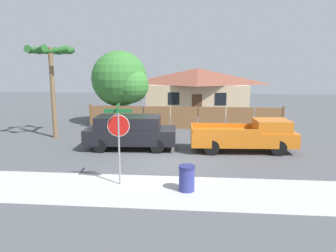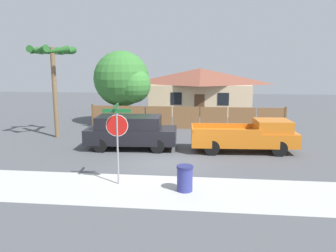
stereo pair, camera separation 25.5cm
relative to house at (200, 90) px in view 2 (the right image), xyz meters
name	(u,v)px [view 2 (the right image)]	position (x,y,z in m)	size (l,w,h in m)	color
ground_plane	(164,162)	(-1.44, -17.19, -2.22)	(80.00, 80.00, 0.00)	#4C4F54
sidewalk_strip	(152,190)	(-1.44, -20.79, -2.21)	(36.00, 3.20, 0.01)	#B2B2AD
wooden_fence	(186,118)	(-0.87, -8.73, -1.41)	(13.97, 0.12, 1.72)	brown
house	(200,90)	(0.00, 0.00, 0.00)	(10.00, 6.03, 4.29)	beige
oak_tree	(124,80)	(-5.69, -7.41, 1.20)	(4.44, 4.23, 5.63)	brown
palm_tree	(53,59)	(-8.87, -12.44, 2.67)	(2.80, 3.00, 5.68)	brown
red_suv	(131,131)	(-3.53, -14.84, -1.24)	(4.96, 2.26, 1.81)	black
orange_pickup	(248,136)	(2.73, -14.82, -1.37)	(5.52, 2.16, 1.72)	orange
stop_sign	(117,130)	(-2.80, -20.28, -0.11)	(1.05, 0.95, 3.09)	gray
trash_bin	(185,178)	(-0.23, -20.72, -1.74)	(0.60, 0.60, 0.94)	navy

